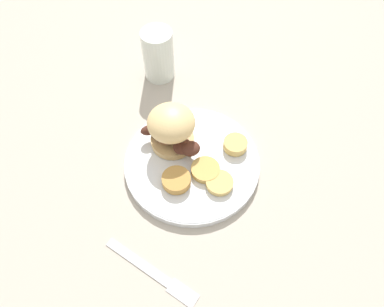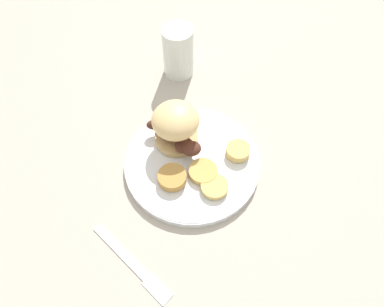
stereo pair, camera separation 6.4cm
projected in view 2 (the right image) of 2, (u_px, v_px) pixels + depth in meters
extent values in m
plane|color=#B2A899|center=(192.00, 165.00, 0.72)|extent=(4.00, 4.00, 0.00)
cylinder|color=white|center=(192.00, 163.00, 0.72)|extent=(0.26, 0.26, 0.01)
torus|color=white|center=(192.00, 161.00, 0.71)|extent=(0.26, 0.26, 0.01)
cylinder|color=tan|center=(177.00, 138.00, 0.73)|extent=(0.08, 0.08, 0.01)
ellipsoid|color=#4C281E|center=(155.00, 125.00, 0.73)|extent=(0.02, 0.03, 0.02)
ellipsoid|color=#4C281E|center=(190.00, 149.00, 0.69)|extent=(0.03, 0.04, 0.02)
ellipsoid|color=#563323|center=(174.00, 128.00, 0.72)|extent=(0.04, 0.04, 0.01)
ellipsoid|color=#4C281E|center=(184.00, 145.00, 0.70)|extent=(0.05, 0.05, 0.01)
ellipsoid|color=brown|center=(174.00, 129.00, 0.72)|extent=(0.06, 0.05, 0.02)
ellipsoid|color=#4C281E|center=(165.00, 124.00, 0.73)|extent=(0.05, 0.05, 0.02)
ellipsoid|color=brown|center=(169.00, 132.00, 0.71)|extent=(0.06, 0.05, 0.01)
ellipsoid|color=#E5C17F|center=(176.00, 120.00, 0.68)|extent=(0.09, 0.09, 0.05)
cylinder|color=tan|center=(203.00, 172.00, 0.69)|extent=(0.05, 0.05, 0.01)
cylinder|color=#BC8942|center=(172.00, 177.00, 0.68)|extent=(0.05, 0.05, 0.02)
cylinder|color=#DBB766|center=(214.00, 187.00, 0.67)|extent=(0.05, 0.05, 0.01)
cylinder|color=#DBB766|center=(238.00, 151.00, 0.71)|extent=(0.05, 0.05, 0.02)
cube|color=silver|center=(121.00, 251.00, 0.63)|extent=(0.11, 0.10, 0.00)
cube|color=silver|center=(157.00, 289.00, 0.60)|extent=(0.05, 0.05, 0.00)
cylinder|color=silver|center=(178.00, 52.00, 0.81)|extent=(0.07, 0.07, 0.12)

